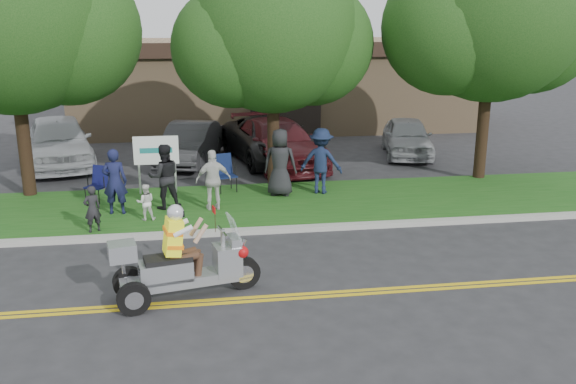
{
  "coord_description": "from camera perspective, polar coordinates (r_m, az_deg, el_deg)",
  "views": [
    {
      "loc": [
        -1.72,
        -10.54,
        4.85
      ],
      "look_at": [
        0.16,
        2.0,
        1.28
      ],
      "focal_mm": 38.0,
      "sensor_mm": 36.0,
      "label": 1
    }
  ],
  "objects": [
    {
      "name": "parked_car_far_left",
      "position": [
        22.35,
        -20.66,
        4.45
      ],
      "size": [
        3.28,
        5.49,
        1.75
      ],
      "primitive_type": "imported",
      "rotation": [
        0.0,
        0.0,
        0.25
      ],
      "color": "#ABADB2",
      "rests_on": "ground"
    },
    {
      "name": "tree_left",
      "position": [
        18.2,
        -24.38,
        14.37
      ],
      "size": [
        6.62,
        5.4,
        7.78
      ],
      "color": "#332114",
      "rests_on": "ground"
    },
    {
      "name": "ground",
      "position": [
        11.73,
        0.68,
        -8.71
      ],
      "size": [
        120.0,
        120.0,
        0.0
      ],
      "primitive_type": "plane",
      "color": "#28282B",
      "rests_on": "ground"
    },
    {
      "name": "parked_car_left",
      "position": [
        21.72,
        -9.14,
        4.52
      ],
      "size": [
        2.52,
        4.54,
        1.42
      ],
      "primitive_type": "imported",
      "rotation": [
        0.0,
        0.0,
        -0.25
      ],
      "color": "#313134",
      "rests_on": "ground"
    },
    {
      "name": "grass_verge",
      "position": [
        16.54,
        -2.2,
        -1.15
      ],
      "size": [
        60.0,
        4.0,
        0.1
      ],
      "primitive_type": "cube",
      "color": "#174E14",
      "rests_on": "ground"
    },
    {
      "name": "parked_car_mid",
      "position": [
        21.72,
        -1.52,
        4.89
      ],
      "size": [
        3.54,
        5.94,
        1.55
      ],
      "primitive_type": "imported",
      "rotation": [
        0.0,
        0.0,
        0.18
      ],
      "color": "black",
      "rests_on": "ground"
    },
    {
      "name": "centerline_near",
      "position": [
        11.21,
        1.16,
        -9.89
      ],
      "size": [
        60.0,
        0.1,
        0.01
      ],
      "primitive_type": "cube",
      "color": "gold",
      "rests_on": "ground"
    },
    {
      "name": "lawn_chair_a",
      "position": [
        17.37,
        -17.32,
        0.96
      ],
      "size": [
        0.69,
        0.69,
        0.95
      ],
      "rotation": [
        0.0,
        0.0,
        -0.5
      ],
      "color": "black",
      "rests_on": "grass_verge"
    },
    {
      "name": "lawn_chair_b",
      "position": [
        17.65,
        -6.0,
        2.03
      ],
      "size": [
        0.71,
        0.72,
        1.06
      ],
      "rotation": [
        0.0,
        0.0,
        0.31
      ],
      "color": "black",
      "rests_on": "grass_verge"
    },
    {
      "name": "spectator_chair_b",
      "position": [
        16.99,
        -0.75,
        2.8
      ],
      "size": [
        1.06,
        0.85,
        1.89
      ],
      "primitive_type": "imported",
      "rotation": [
        0.0,
        0.0,
        2.84
      ],
      "color": "black",
      "rests_on": "grass_verge"
    },
    {
      "name": "trike_scooter",
      "position": [
        11.15,
        -10.05,
        -6.83
      ],
      "size": [
        2.71,
        1.15,
        1.78
      ],
      "rotation": [
        0.0,
        0.0,
        0.21
      ],
      "color": "black",
      "rests_on": "ground"
    },
    {
      "name": "business_sign",
      "position": [
        17.55,
        -12.23,
        3.54
      ],
      "size": [
        1.25,
        0.06,
        1.75
      ],
      "color": "silver",
      "rests_on": "ground"
    },
    {
      "name": "spectator_chair_a",
      "position": [
        17.25,
        3.11,
        2.92
      ],
      "size": [
        1.38,
        1.11,
        1.86
      ],
      "primitive_type": "imported",
      "rotation": [
        0.0,
        0.0,
        2.74
      ],
      "color": "#15203C",
      "rests_on": "grass_verge"
    },
    {
      "name": "spectator_adult_mid",
      "position": [
        16.13,
        -11.5,
        1.43
      ],
      "size": [
        0.93,
        0.78,
        1.7
      ],
      "primitive_type": "imported",
      "rotation": [
        0.0,
        0.0,
        3.31
      ],
      "color": "black",
      "rests_on": "grass_verge"
    },
    {
      "name": "commercial_building",
      "position": [
        29.89,
        -1.36,
        10.25
      ],
      "size": [
        18.0,
        8.2,
        4.0
      ],
      "color": "#9E7F5B",
      "rests_on": "ground"
    },
    {
      "name": "spectator_adult_right",
      "position": [
        15.85,
        -7.0,
        1.13
      ],
      "size": [
        0.97,
        0.52,
        1.58
      ],
      "primitive_type": "imported",
      "rotation": [
        0.0,
        0.0,
        3.29
      ],
      "color": "silver",
      "rests_on": "grass_verge"
    },
    {
      "name": "child_left",
      "position": [
        14.81,
        -17.84,
        -1.51
      ],
      "size": [
        0.48,
        0.42,
        1.1
      ],
      "primitive_type": "imported",
      "rotation": [
        0.0,
        0.0,
        3.64
      ],
      "color": "black",
      "rests_on": "grass_verge"
    },
    {
      "name": "tree_mid",
      "position": [
        17.92,
        -1.28,
        14.38
      ],
      "size": [
        5.88,
        4.8,
        7.05
      ],
      "color": "#332114",
      "rests_on": "ground"
    },
    {
      "name": "curb",
      "position": [
        14.51,
        -1.25,
        -3.56
      ],
      "size": [
        60.0,
        0.25,
        0.12
      ],
      "primitive_type": "cube",
      "color": "#A8A89E",
      "rests_on": "ground"
    },
    {
      "name": "parked_car_far_right",
      "position": [
        23.12,
        11.09,
        5.08
      ],
      "size": [
        2.53,
        4.37,
        1.4
      ],
      "primitive_type": "imported",
      "rotation": [
        0.0,
        0.0,
        -0.23
      ],
      "color": "#9A9DA1",
      "rests_on": "ground"
    },
    {
      "name": "parked_car_right",
      "position": [
        21.08,
        -0.91,
        4.58
      ],
      "size": [
        3.32,
        5.74,
        1.56
      ],
      "primitive_type": "imported",
      "rotation": [
        0.0,
        0.0,
        0.22
      ],
      "color": "#451014",
      "rests_on": "ground"
    },
    {
      "name": "spectator_adult_left",
      "position": [
        15.96,
        -15.9,
        0.96
      ],
      "size": [
        0.64,
        0.45,
        1.69
      ],
      "primitive_type": "imported",
      "rotation": [
        0.0,
        0.0,
        3.07
      ],
      "color": "#161A3F",
      "rests_on": "grass_verge"
    },
    {
      "name": "centerline_far",
      "position": [
        11.35,
        1.02,
        -9.55
      ],
      "size": [
        60.0,
        0.1,
        0.01
      ],
      "primitive_type": "cube",
      "color": "gold",
      "rests_on": "ground"
    },
    {
      "name": "child_right",
      "position": [
        15.36,
        -13.18,
        -0.94
      ],
      "size": [
        0.47,
        0.38,
        0.91
      ],
      "primitive_type": "imported",
      "rotation": [
        0.0,
        0.0,
        3.22
      ],
      "color": "white",
      "rests_on": "grass_verge"
    },
    {
      "name": "tree_right",
      "position": [
        19.65,
        18.72,
        15.44
      ],
      "size": [
        6.86,
        5.6,
        8.07
      ],
      "color": "#332114",
      "rests_on": "ground"
    }
  ]
}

